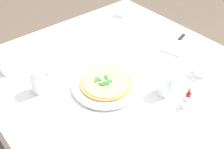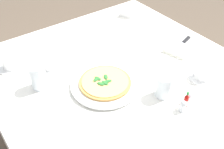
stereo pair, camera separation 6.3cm
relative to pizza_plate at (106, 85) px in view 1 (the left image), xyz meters
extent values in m
cube|color=white|center=(-0.12, -0.06, -0.02)|extent=(1.19, 1.19, 0.02)
cube|color=white|center=(-0.12, -0.65, -0.17)|extent=(1.19, 0.01, 0.28)
cube|color=white|center=(-0.71, -0.06, -0.17)|extent=(0.01, 1.19, 0.28)
cylinder|color=brown|center=(-0.62, -0.56, -0.39)|extent=(0.06, 0.06, 0.72)
cylinder|color=brown|center=(0.38, -0.56, -0.39)|extent=(0.06, 0.06, 0.72)
cylinder|color=white|center=(0.00, 0.00, -0.01)|extent=(0.19, 0.19, 0.01)
cylinder|color=white|center=(0.00, 0.00, 0.00)|extent=(0.32, 0.32, 0.01)
cylinder|color=#C68E47|center=(0.00, 0.00, 0.01)|extent=(0.24, 0.24, 0.01)
cylinder|color=#EAC66B|center=(0.00, 0.00, 0.02)|extent=(0.22, 0.22, 0.00)
ellipsoid|color=#2D7533|center=(-0.01, 0.01, 0.02)|extent=(0.04, 0.03, 0.01)
ellipsoid|color=#2D7533|center=(0.01, 0.01, 0.02)|extent=(0.02, 0.04, 0.01)
ellipsoid|color=#2D7533|center=(0.02, -0.03, 0.02)|extent=(0.03, 0.04, 0.01)
ellipsoid|color=#2D7533|center=(-0.02, -0.02, 0.02)|extent=(0.03, 0.04, 0.01)
ellipsoid|color=#2D7533|center=(0.03, 0.01, 0.02)|extent=(0.03, 0.04, 0.01)
ellipsoid|color=#2D7533|center=(0.03, -0.03, 0.02)|extent=(0.04, 0.03, 0.01)
cylinder|color=white|center=(-0.41, 0.23, -0.01)|extent=(0.13, 0.13, 0.01)
cylinder|color=white|center=(-0.41, 0.23, 0.02)|extent=(0.08, 0.08, 0.06)
torus|color=white|center=(-0.43, 0.18, 0.03)|extent=(0.02, 0.03, 0.03)
cylinder|color=black|center=(-0.41, 0.23, 0.05)|extent=(0.07, 0.07, 0.00)
cylinder|color=white|center=(0.14, -0.27, -0.01)|extent=(0.13, 0.13, 0.01)
cylinder|color=white|center=(0.14, -0.27, 0.02)|extent=(0.08, 0.08, 0.06)
torus|color=white|center=(0.09, -0.25, 0.03)|extent=(0.04, 0.02, 0.03)
cylinder|color=black|center=(0.14, -0.27, 0.05)|extent=(0.07, 0.07, 0.00)
cylinder|color=white|center=(0.30, -0.38, -0.01)|extent=(0.13, 0.13, 0.01)
cylinder|color=white|center=(0.30, -0.38, 0.03)|extent=(0.08, 0.08, 0.06)
torus|color=white|center=(0.25, -0.37, 0.03)|extent=(0.04, 0.01, 0.03)
cylinder|color=black|center=(0.30, -0.38, 0.05)|extent=(0.07, 0.07, 0.00)
cylinder|color=white|center=(0.25, -0.17, 0.05)|extent=(0.07, 0.07, 0.12)
cylinder|color=silver|center=(0.25, -0.17, 0.03)|extent=(0.06, 0.06, 0.08)
cylinder|color=white|center=(-0.17, 0.20, 0.04)|extent=(0.07, 0.07, 0.10)
cylinder|color=silver|center=(-0.17, 0.20, 0.01)|extent=(0.06, 0.06, 0.05)
cube|color=white|center=(-0.53, -0.01, 0.00)|extent=(0.25, 0.19, 0.02)
cube|color=silver|center=(-0.48, 0.00, 0.01)|extent=(0.12, 0.05, 0.01)
cube|color=black|center=(-0.57, -0.03, 0.01)|extent=(0.08, 0.04, 0.01)
cylinder|color=#B7140F|center=(-0.20, 0.30, 0.02)|extent=(0.02, 0.02, 0.05)
cylinder|color=white|center=(-0.20, 0.30, 0.02)|extent=(0.02, 0.02, 0.02)
cone|color=#B7140F|center=(-0.20, 0.30, 0.05)|extent=(0.02, 0.02, 0.02)
cylinder|color=#1E722D|center=(-0.20, 0.30, 0.07)|extent=(0.01, 0.01, 0.01)
cylinder|color=white|center=(-0.17, 0.31, 0.01)|extent=(0.03, 0.03, 0.04)
cylinder|color=white|center=(-0.17, 0.31, 0.00)|extent=(0.02, 0.02, 0.03)
sphere|color=silver|center=(-0.17, 0.31, 0.03)|extent=(0.02, 0.02, 0.02)
cylinder|color=white|center=(-0.23, 0.29, 0.01)|extent=(0.03, 0.03, 0.04)
cylinder|color=#38332D|center=(-0.23, 0.29, 0.00)|extent=(0.02, 0.02, 0.03)
sphere|color=silver|center=(-0.23, 0.29, 0.03)|extent=(0.02, 0.02, 0.02)
cube|color=white|center=(-0.49, -0.48, 0.02)|extent=(0.04, 0.08, 0.06)
camera|label=1|loc=(0.54, 0.70, 0.80)|focal=41.65mm
camera|label=2|loc=(0.49, 0.74, 0.80)|focal=41.65mm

